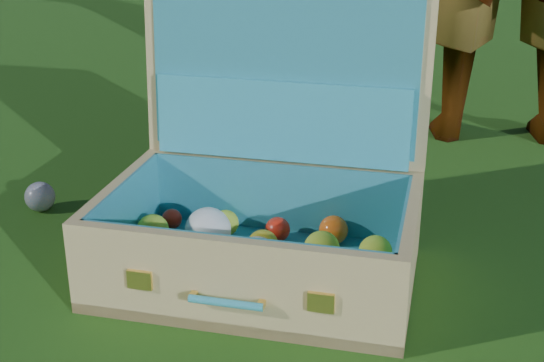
% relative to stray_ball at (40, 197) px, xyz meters
% --- Properties ---
extents(ground, '(60.00, 60.00, 0.00)m').
position_rel_stray_ball_xyz_m(ground, '(0.72, -0.00, -0.04)').
color(ground, '#215114').
rests_on(ground, ground).
extents(stray_ball, '(0.08, 0.08, 0.08)m').
position_rel_stray_ball_xyz_m(stray_ball, '(0.00, 0.00, 0.00)').
color(stray_ball, teal).
rests_on(stray_ball, ground).
extents(suitcase, '(0.71, 0.58, 0.64)m').
position_rel_stray_ball_xyz_m(suitcase, '(0.66, -0.07, 0.14)').
color(suitcase, tan).
rests_on(suitcase, ground).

